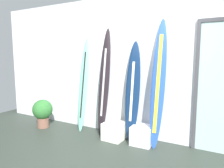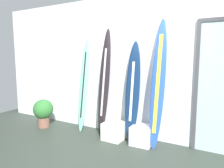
# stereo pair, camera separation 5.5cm
# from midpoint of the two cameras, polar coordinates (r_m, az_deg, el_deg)

# --- Properties ---
(ground) EXTENTS (8.00, 8.00, 0.04)m
(ground) POSITION_cam_midpoint_polar(r_m,az_deg,el_deg) (3.47, -3.14, -20.46)
(ground) COLOR #313A32
(wall_back) EXTENTS (7.20, 0.20, 2.80)m
(wall_back) POSITION_cam_midpoint_polar(r_m,az_deg,el_deg) (4.23, 6.11, 4.67)
(wall_back) COLOR silver
(wall_back) RESTS_ON ground
(surfboard_seafoam) EXTENTS (0.23, 0.36, 2.00)m
(surfboard_seafoam) POSITION_cam_midpoint_polar(r_m,az_deg,el_deg) (4.55, -8.06, -0.19)
(surfboard_seafoam) COLOR #7DCEB3
(surfboard_seafoam) RESTS_ON ground
(surfboard_charcoal) EXTENTS (0.23, 0.38, 2.18)m
(surfboard_charcoal) POSITION_cam_midpoint_polar(r_m,az_deg,el_deg) (4.24, -2.50, 0.26)
(surfboard_charcoal) COLOR black
(surfboard_charcoal) RESTS_ON ground
(surfboard_navy) EXTENTS (0.29, 0.33, 1.90)m
(surfboard_navy) POSITION_cam_midpoint_polar(r_m,az_deg,el_deg) (3.99, 5.22, -2.01)
(surfboard_navy) COLOR #122A4F
(surfboard_navy) RESTS_ON ground
(surfboard_cobalt) EXTENTS (0.25, 0.42, 2.27)m
(surfboard_cobalt) POSITION_cam_midpoint_polar(r_m,az_deg,el_deg) (3.74, 12.05, 0.11)
(surfboard_cobalt) COLOR #2C56B1
(surfboard_cobalt) RESTS_ON ground
(display_block_left) EXTENTS (0.40, 0.40, 0.33)m
(display_block_left) POSITION_cam_midpoint_polar(r_m,az_deg,el_deg) (4.19, 0.23, -12.63)
(display_block_left) COLOR white
(display_block_left) RESTS_ON ground
(display_block_center) EXTENTS (0.39, 0.39, 0.34)m
(display_block_center) POSITION_cam_midpoint_polar(r_m,az_deg,el_deg) (4.01, 7.85, -13.58)
(display_block_center) COLOR silver
(display_block_center) RESTS_ON ground
(potted_plant) EXTENTS (0.45, 0.45, 0.64)m
(potted_plant) POSITION_cam_midpoint_polar(r_m,az_deg,el_deg) (5.05, -18.64, -7.05)
(potted_plant) COLOR brown
(potted_plant) RESTS_ON ground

